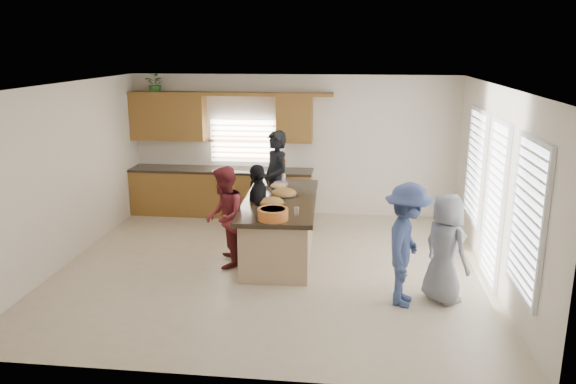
# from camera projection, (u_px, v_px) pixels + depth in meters

# --- Properties ---
(floor) EXTENTS (6.50, 6.50, 0.00)m
(floor) POSITION_uv_depth(u_px,v_px,m) (272.00, 267.00, 8.73)
(floor) COLOR beige
(floor) RESTS_ON ground
(room_shell) EXTENTS (6.52, 6.02, 2.81)m
(room_shell) POSITION_uv_depth(u_px,v_px,m) (271.00, 147.00, 8.25)
(room_shell) COLOR silver
(room_shell) RESTS_ON ground
(back_cabinetry) EXTENTS (4.08, 0.66, 2.46)m
(back_cabinetry) POSITION_uv_depth(u_px,v_px,m) (219.00, 170.00, 11.29)
(back_cabinetry) COLOR brown
(back_cabinetry) RESTS_ON ground
(right_wall_glazing) EXTENTS (0.06, 4.00, 2.25)m
(right_wall_glazing) POSITION_uv_depth(u_px,v_px,m) (496.00, 193.00, 7.90)
(right_wall_glazing) COLOR white
(right_wall_glazing) RESTS_ON ground
(island) EXTENTS (1.25, 2.74, 0.95)m
(island) POSITION_uv_depth(u_px,v_px,m) (280.00, 228.00, 9.18)
(island) COLOR tan
(island) RESTS_ON ground
(platter_front) EXTENTS (0.42, 0.42, 0.17)m
(platter_front) POSITION_uv_depth(u_px,v_px,m) (272.00, 203.00, 8.73)
(platter_front) COLOR black
(platter_front) RESTS_ON island
(platter_mid) EXTENTS (0.47, 0.47, 0.19)m
(platter_mid) POSITION_uv_depth(u_px,v_px,m) (284.00, 194.00, 9.25)
(platter_mid) COLOR black
(platter_mid) RESTS_ON island
(platter_back) EXTENTS (0.31, 0.31, 0.13)m
(platter_back) POSITION_uv_depth(u_px,v_px,m) (279.00, 186.00, 9.74)
(platter_back) COLOR black
(platter_back) RESTS_ON island
(salad_bowl) EXTENTS (0.44, 0.44, 0.16)m
(salad_bowl) POSITION_uv_depth(u_px,v_px,m) (273.00, 214.00, 7.96)
(salad_bowl) COLOR #CB6725
(salad_bowl) RESTS_ON island
(clear_cup) EXTENTS (0.08, 0.08, 0.11)m
(clear_cup) POSITION_uv_depth(u_px,v_px,m) (297.00, 211.00, 8.20)
(clear_cup) COLOR white
(clear_cup) RESTS_ON island
(plate_stack) EXTENTS (0.24, 0.24, 0.05)m
(plate_stack) POSITION_uv_depth(u_px,v_px,m) (281.00, 184.00, 9.94)
(plate_stack) COLOR #A77EB8
(plate_stack) RESTS_ON island
(flower_vase) EXTENTS (0.14, 0.14, 0.43)m
(flower_vase) POSITION_uv_depth(u_px,v_px,m) (283.00, 170.00, 10.06)
(flower_vase) COLOR silver
(flower_vase) RESTS_ON island
(potted_plant) EXTENTS (0.47, 0.44, 0.42)m
(potted_plant) POSITION_uv_depth(u_px,v_px,m) (156.00, 84.00, 11.08)
(potted_plant) COLOR #31732E
(potted_plant) RESTS_ON back_cabinetry
(woman_left_back) EXTENTS (0.75, 0.82, 1.88)m
(woman_left_back) POSITION_uv_depth(u_px,v_px,m) (276.00, 182.00, 10.19)
(woman_left_back) COLOR black
(woman_left_back) RESTS_ON ground
(woman_left_mid) EXTENTS (0.70, 0.84, 1.58)m
(woman_left_mid) POSITION_uv_depth(u_px,v_px,m) (225.00, 217.00, 8.63)
(woman_left_mid) COLOR maroon
(woman_left_mid) RESTS_ON ground
(woman_left_front) EXTENTS (0.53, 0.95, 1.53)m
(woman_left_front) POSITION_uv_depth(u_px,v_px,m) (258.00, 211.00, 9.04)
(woman_left_front) COLOR black
(woman_left_front) RESTS_ON ground
(woman_right_back) EXTENTS (0.84, 1.18, 1.66)m
(woman_right_back) POSITION_uv_depth(u_px,v_px,m) (407.00, 245.00, 7.32)
(woman_right_back) COLOR #364675
(woman_right_back) RESTS_ON ground
(woman_right_front) EXTENTS (0.81, 0.87, 1.49)m
(woman_right_front) POSITION_uv_depth(u_px,v_px,m) (445.00, 248.00, 7.43)
(woman_right_front) COLOR slate
(woman_right_front) RESTS_ON ground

